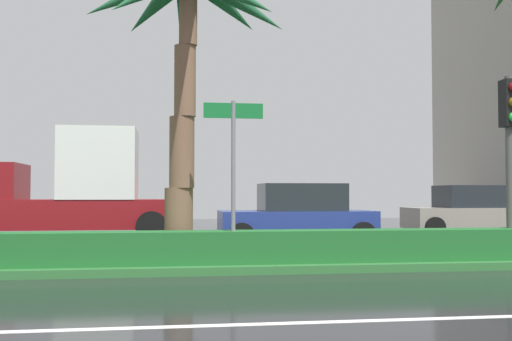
{
  "coord_description": "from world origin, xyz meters",
  "views": [
    {
      "loc": [
        -0.3,
        -4.73,
        1.44
      ],
      "look_at": [
        2.29,
        13.08,
        2.12
      ],
      "focal_mm": 42.97,
      "sensor_mm": 36.0,
      "label": 1
    }
  ],
  "objects": [
    {
      "name": "near_lane_divider_stripe",
      "position": [
        0.0,
        2.0,
        0.0
      ],
      "size": [
        81.0,
        0.14,
        0.01
      ],
      "primitive_type": "cube",
      "color": "white",
      "rests_on": "ground_plane"
    },
    {
      "name": "palm_tree_centre_left",
      "position": [
        0.09,
        7.33,
        4.94
      ],
      "size": [
        4.18,
        4.18,
        6.16
      ],
      "color": "brown",
      "rests_on": "median_strip"
    },
    {
      "name": "ground_plane",
      "position": [
        0.0,
        9.0,
        -0.05
      ],
      "size": [
        90.0,
        42.0,
        0.1
      ],
      "primitive_type": "cube",
      "color": "black"
    },
    {
      "name": "car_in_traffic_second",
      "position": [
        3.33,
        12.11,
        0.83
      ],
      "size": [
        4.3,
        2.02,
        1.72
      ],
      "rotation": [
        0.0,
        0.0,
        3.14
      ],
      "color": "navy",
      "rests_on": "ground_plane"
    },
    {
      "name": "median_hedge",
      "position": [
        0.0,
        6.6,
        0.45
      ],
      "size": [
        76.5,
        0.7,
        0.6
      ],
      "color": "#1E6028",
      "rests_on": "median_strip"
    },
    {
      "name": "box_truck_lead",
      "position": [
        -3.38,
        14.94,
        1.55
      ],
      "size": [
        6.4,
        2.64,
        3.46
      ],
      "rotation": [
        0.0,
        0.0,
        3.14
      ],
      "color": "maroon",
      "rests_on": "ground_plane"
    },
    {
      "name": "street_name_sign",
      "position": [
        0.9,
        6.44,
        2.08
      ],
      "size": [
        1.1,
        0.08,
        3.0
      ],
      "color": "slate",
      "rests_on": "median_strip"
    },
    {
      "name": "median_strip",
      "position": [
        0.0,
        8.0,
        0.07
      ],
      "size": [
        85.5,
        4.0,
        0.15
      ],
      "primitive_type": "cube",
      "color": "#2D6B33",
      "rests_on": "ground_plane"
    },
    {
      "name": "traffic_signal_median_right",
      "position": [
        6.53,
        6.69,
        2.67
      ],
      "size": [
        0.28,
        0.43,
        3.67
      ],
      "color": "#4C4C47",
      "rests_on": "median_strip"
    },
    {
      "name": "car_in_traffic_third",
      "position": [
        10.04,
        15.1,
        0.83
      ],
      "size": [
        4.3,
        2.02,
        1.72
      ],
      "rotation": [
        0.0,
        0.0,
        3.14
      ],
      "color": "gray",
      "rests_on": "ground_plane"
    }
  ]
}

